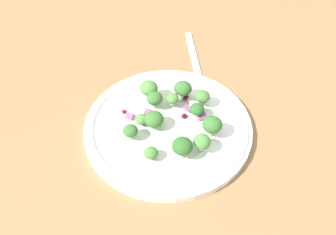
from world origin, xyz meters
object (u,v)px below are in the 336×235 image
broccoli_floret_0 (154,120)px  broccoli_floret_2 (130,131)px  fork (196,65)px  plate (168,126)px  broccoli_floret_1 (202,142)px

broccoli_floret_0 → broccoli_floret_2: (3.96, -0.33, -0.02)cm
broccoli_floret_0 → fork: (-15.80, -8.34, -2.87)cm
fork → broccoli_floret_0: bearing=27.8°
plate → broccoli_floret_1: size_ratio=10.31×
plate → fork: bearing=-146.7°
plate → broccoli_floret_2: broccoli_floret_2 is taller
plate → broccoli_floret_0: bearing=-17.0°
fork → broccoli_floret_2: bearing=22.1°
broccoli_floret_0 → broccoli_floret_2: bearing=-4.7°
broccoli_floret_1 → fork: size_ratio=0.15×
broccoli_floret_1 → broccoli_floret_2: broccoli_floret_1 is taller
broccoli_floret_1 → fork: bearing=-129.5°
broccoli_floret_0 → broccoli_floret_2: size_ratio=1.32×
broccoli_floret_2 → fork: (-19.76, -8.01, -2.84)cm
broccoli_floret_2 → fork: size_ratio=0.13×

